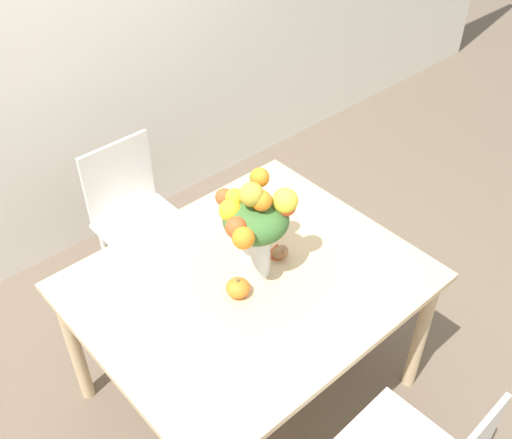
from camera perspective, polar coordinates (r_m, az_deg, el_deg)
ground_plane at (r=3.04m, az=-0.61°, el=-15.67°), size 12.00×12.00×0.00m
wall_back at (r=3.24m, az=-19.65°, el=16.93°), size 8.00×0.06×2.70m
dining_table at (r=2.51m, az=-0.71°, el=-7.10°), size 1.33×1.11×0.76m
flower_vase at (r=2.30m, az=-0.07°, el=-0.38°), size 0.31×0.32×0.47m
pumpkin at (r=2.36m, az=-1.73°, el=-6.51°), size 0.10×0.10×0.09m
turkey_figurine at (r=2.53m, az=2.14°, el=-2.95°), size 0.08×0.10×0.06m
dining_chair_near_window at (r=3.22m, az=-11.18°, el=-0.08°), size 0.43×0.43×0.89m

